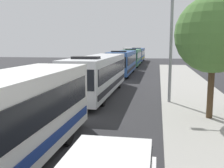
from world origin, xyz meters
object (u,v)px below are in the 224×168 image
(bus_middle, at_px, (123,62))
(bus_fourth_in_line, at_px, (132,57))
(bus_second_in_line, at_px, (99,74))
(bus_rear, at_px, (138,54))
(box_truck_oncoming, at_px, (128,53))
(roadside_tree, at_px, (214,35))
(streetlamp_mid, at_px, (172,28))

(bus_middle, bearing_deg, bus_fourth_in_line, 90.00)
(bus_second_in_line, distance_m, bus_fourth_in_line, 27.47)
(bus_rear, distance_m, box_truck_oncoming, 10.40)
(box_truck_oncoming, bearing_deg, bus_fourth_in_line, -81.66)
(bus_second_in_line, distance_m, box_truck_oncoming, 50.09)
(bus_rear, relative_size, roadside_tree, 1.97)
(bus_second_in_line, bearing_deg, bus_fourth_in_line, 90.00)
(bus_second_in_line, height_order, bus_rear, same)
(bus_second_in_line, xyz_separation_m, box_truck_oncoming, (-3.30, 49.99, 0.02))
(bus_second_in_line, distance_m, streetlamp_mid, 6.78)
(bus_middle, bearing_deg, bus_second_in_line, -90.00)
(bus_rear, bearing_deg, bus_fourth_in_line, -90.00)
(bus_middle, distance_m, streetlamp_mid, 17.83)
(bus_middle, height_order, bus_rear, same)
(bus_second_in_line, relative_size, box_truck_oncoming, 1.61)
(bus_fourth_in_line, distance_m, box_truck_oncoming, 22.76)
(bus_middle, height_order, bus_fourth_in_line, same)
(bus_fourth_in_line, distance_m, bus_rear, 12.66)
(box_truck_oncoming, xyz_separation_m, streetlamp_mid, (8.70, -52.38, 3.31))
(box_truck_oncoming, relative_size, streetlamp_mid, 0.98)
(bus_middle, xyz_separation_m, box_truck_oncoming, (-3.30, 35.72, 0.02))
(box_truck_oncoming, bearing_deg, bus_second_in_line, -86.22)
(bus_middle, relative_size, bus_fourth_in_line, 1.10)
(bus_middle, distance_m, bus_rear, 25.86)
(roadside_tree, bearing_deg, bus_fourth_in_line, 102.34)
(roadside_tree, bearing_deg, bus_second_in_line, 140.62)
(bus_fourth_in_line, xyz_separation_m, bus_rear, (0.00, 12.66, 0.00))
(bus_middle, bearing_deg, bus_rear, 90.00)
(box_truck_oncoming, height_order, roadside_tree, roadside_tree)
(roadside_tree, bearing_deg, box_truck_oncoming, 100.75)
(streetlamp_mid, bearing_deg, bus_rear, 97.24)
(box_truck_oncoming, bearing_deg, roadside_tree, -79.25)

